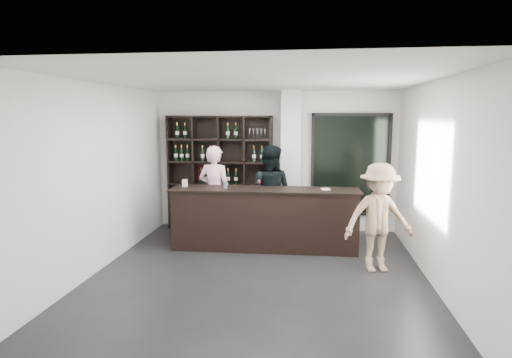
# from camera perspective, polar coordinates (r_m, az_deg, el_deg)

# --- Properties ---
(floor) EXTENTS (5.00, 5.50, 0.01)m
(floor) POSITION_cam_1_polar(r_m,az_deg,el_deg) (6.68, 0.41, -12.63)
(floor) COLOR black
(floor) RESTS_ON ground
(wine_shelf) EXTENTS (2.20, 0.35, 2.40)m
(wine_shelf) POSITION_cam_1_polar(r_m,az_deg,el_deg) (9.03, -4.83, 0.80)
(wine_shelf) COLOR black
(wine_shelf) RESTS_ON floor
(structural_column) EXTENTS (0.40, 0.40, 2.90)m
(structural_column) POSITION_cam_1_polar(r_m,az_deg,el_deg) (8.72, 4.70, 2.18)
(structural_column) COLOR silver
(structural_column) RESTS_ON floor
(glass_panel) EXTENTS (1.60, 0.08, 2.10)m
(glass_panel) POSITION_cam_1_polar(r_m,az_deg,el_deg) (8.96, 12.45, 1.86)
(glass_panel) COLOR black
(glass_panel) RESTS_ON floor
(tasting_counter) EXTENTS (3.37, 0.70, 1.11)m
(tasting_counter) POSITION_cam_1_polar(r_m,az_deg,el_deg) (7.72, 1.15, -5.34)
(tasting_counter) COLOR black
(tasting_counter) RESTS_ON floor
(taster_pink) EXTENTS (0.75, 0.58, 1.83)m
(taster_pink) POSITION_cam_1_polar(r_m,az_deg,el_deg) (8.38, -5.51, -1.78)
(taster_pink) COLOR #FFC5D5
(taster_pink) RESTS_ON floor
(taster_black) EXTENTS (1.01, 0.85, 1.85)m
(taster_black) POSITION_cam_1_polar(r_m,az_deg,el_deg) (8.21, 1.78, -1.90)
(taster_black) COLOR black
(taster_black) RESTS_ON floor
(customer) EXTENTS (1.21, 0.89, 1.69)m
(customer) POSITION_cam_1_polar(r_m,az_deg,el_deg) (6.84, 16.04, -5.00)
(customer) COLOR #95775D
(customer) RESTS_ON floor
(wine_glass) EXTENTS (0.10, 0.10, 0.19)m
(wine_glass) POSITION_cam_1_polar(r_m,az_deg,el_deg) (7.57, 0.41, -0.63)
(wine_glass) COLOR white
(wine_glass) RESTS_ON tasting_counter
(spit_cup) EXTENTS (0.10, 0.10, 0.11)m
(spit_cup) POSITION_cam_1_polar(r_m,az_deg,el_deg) (7.66, -4.13, -0.83)
(spit_cup) COLOR #96AAB9
(spit_cup) RESTS_ON tasting_counter
(napkin_stack) EXTENTS (0.17, 0.17, 0.02)m
(napkin_stack) POSITION_cam_1_polar(r_m,az_deg,el_deg) (7.59, 9.25, -1.35)
(napkin_stack) COLOR white
(napkin_stack) RESTS_ON tasting_counter
(card_stand) EXTENTS (0.09, 0.06, 0.14)m
(card_stand) POSITION_cam_1_polar(r_m,az_deg,el_deg) (7.91, -9.46, -0.54)
(card_stand) COLOR white
(card_stand) RESTS_ON tasting_counter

